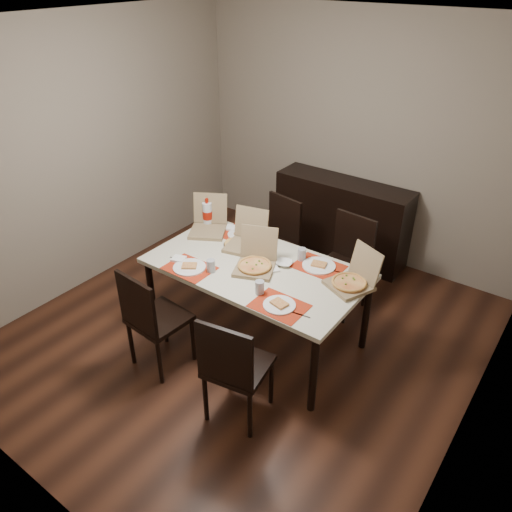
% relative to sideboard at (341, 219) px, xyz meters
% --- Properties ---
extents(ground, '(3.80, 4.00, 0.02)m').
position_rel_sideboard_xyz_m(ground, '(0.00, -1.78, -0.46)').
color(ground, '#3D1F12').
rests_on(ground, ground).
extents(room_walls, '(3.84, 4.02, 2.62)m').
position_rel_sideboard_xyz_m(room_walls, '(0.00, -1.35, 1.28)').
color(room_walls, gray).
rests_on(room_walls, ground).
extents(sideboard, '(1.50, 0.40, 0.90)m').
position_rel_sideboard_xyz_m(sideboard, '(0.00, 0.00, 0.00)').
color(sideboard, black).
rests_on(sideboard, ground).
extents(dining_table, '(1.80, 1.00, 0.75)m').
position_rel_sideboard_xyz_m(dining_table, '(0.09, -1.74, 0.23)').
color(dining_table, beige).
rests_on(dining_table, ground).
extents(chair_near_left, '(0.45, 0.45, 0.93)m').
position_rel_sideboard_xyz_m(chair_near_left, '(-0.35, -2.54, 0.06)').
color(chair_near_left, black).
rests_on(chair_near_left, ground).
extents(chair_near_right, '(0.49, 0.49, 0.93)m').
position_rel_sideboard_xyz_m(chair_near_right, '(0.51, -2.59, 0.06)').
color(chair_near_right, black).
rests_on(chair_near_right, ground).
extents(chair_far_left, '(0.48, 0.48, 0.93)m').
position_rel_sideboard_xyz_m(chair_far_left, '(-0.28, -0.88, 0.06)').
color(chair_far_left, black).
rests_on(chair_far_left, ground).
extents(chair_far_right, '(0.45, 0.45, 0.93)m').
position_rel_sideboard_xyz_m(chair_far_right, '(0.48, -0.83, 0.06)').
color(chair_far_right, black).
rests_on(chair_far_right, ground).
extents(setting_near_left, '(0.47, 0.30, 0.11)m').
position_rel_sideboard_xyz_m(setting_near_left, '(-0.31, -2.07, 0.32)').
color(setting_near_left, '#AE220B').
rests_on(setting_near_left, dining_table).
extents(setting_near_right, '(0.51, 0.30, 0.11)m').
position_rel_sideboard_xyz_m(setting_near_right, '(0.50, -2.07, 0.32)').
color(setting_near_right, '#AE220B').
rests_on(setting_near_right, dining_table).
extents(setting_far_left, '(0.51, 0.30, 0.11)m').
position_rel_sideboard_xyz_m(setting_far_left, '(-0.31, -1.40, 0.32)').
color(setting_far_left, '#AE220B').
rests_on(setting_far_left, dining_table).
extents(setting_far_right, '(0.46, 0.30, 0.11)m').
position_rel_sideboard_xyz_m(setting_far_right, '(0.48, -1.44, 0.32)').
color(setting_far_right, '#AE220B').
rests_on(setting_far_right, dining_table).
extents(napkin_loose, '(0.16, 0.16, 0.02)m').
position_rel_sideboard_xyz_m(napkin_loose, '(0.23, -1.71, 0.31)').
color(napkin_loose, white).
rests_on(napkin_loose, dining_table).
extents(pizza_box_center, '(0.42, 0.44, 0.31)m').
position_rel_sideboard_xyz_m(pizza_box_center, '(0.11, -1.76, 0.35)').
color(pizza_box_center, olive).
rests_on(pizza_box_center, dining_table).
extents(pizza_box_right, '(0.41, 0.43, 0.31)m').
position_rel_sideboard_xyz_m(pizza_box_right, '(0.87, -1.53, 0.35)').
color(pizza_box_right, olive).
rests_on(pizza_box_right, dining_table).
extents(pizza_box_left, '(0.45, 0.47, 0.32)m').
position_rel_sideboard_xyz_m(pizza_box_left, '(-0.64, -1.49, 0.36)').
color(pizza_box_left, olive).
rests_on(pizza_box_left, dining_table).
extents(pizza_box_extra, '(0.39, 0.41, 0.31)m').
position_rel_sideboard_xyz_m(pizza_box_extra, '(-0.18, -1.51, 0.36)').
color(pizza_box_extra, olive).
rests_on(pizza_box_extra, dining_table).
extents(faina_plate, '(0.23, 0.23, 0.03)m').
position_rel_sideboard_xyz_m(faina_plate, '(-0.25, -1.56, 0.31)').
color(faina_plate, black).
rests_on(faina_plate, dining_table).
extents(dip_bowl, '(0.17, 0.17, 0.03)m').
position_rel_sideboard_xyz_m(dip_bowl, '(0.27, -1.58, 0.32)').
color(dip_bowl, white).
rests_on(dip_bowl, dining_table).
extents(soda_bottle, '(0.09, 0.09, 0.28)m').
position_rel_sideboard_xyz_m(soda_bottle, '(-0.72, -1.41, 0.42)').
color(soda_bottle, silver).
rests_on(soda_bottle, dining_table).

